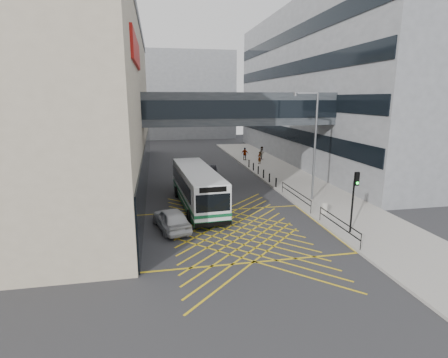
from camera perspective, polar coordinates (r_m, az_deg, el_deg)
ground at (r=23.08m, az=1.92°, el=-8.53°), size 120.00×120.00×0.00m
building_whsmith at (r=39.17m, az=-31.18°, el=10.51°), size 24.17×42.00×16.00m
building_right at (r=53.38m, az=22.36°, el=13.76°), size 24.09×44.00×20.00m
building_far at (r=80.95m, az=-9.24°, el=13.29°), size 28.00×16.00×18.00m
skybridge at (r=33.84m, az=2.45°, el=11.39°), size 20.00×4.10×3.00m
pavement at (r=39.39m, az=9.84°, el=0.56°), size 6.00×54.00×0.16m
box_junction at (r=23.08m, az=1.92°, el=-8.52°), size 12.00×9.00×0.01m
bus at (r=27.75m, az=-4.41°, el=-1.25°), size 3.30×11.11×3.07m
car_white at (r=23.39m, az=-8.58°, el=-6.42°), size 2.95×5.00×1.49m
car_dark at (r=38.29m, az=-2.48°, el=1.34°), size 2.15×4.65×1.41m
car_silver at (r=38.08m, az=-2.26°, el=1.15°), size 2.34×4.23×1.25m
traffic_light at (r=23.07m, az=20.52°, el=-2.24°), size 0.28×0.46×3.95m
street_lamp at (r=29.48m, az=14.28°, el=6.18°), size 1.95×0.89×8.77m
litter_bin at (r=26.97m, az=16.08°, el=-4.55°), size 0.47×0.47×0.81m
kerb_railings at (r=26.34m, az=14.24°, el=-4.15°), size 0.05×12.54×1.00m
bollards at (r=38.40m, az=6.03°, el=1.17°), size 0.14×10.14×0.90m
pedestrian_a at (r=45.43m, az=5.80°, el=3.47°), size 0.77×0.75×1.58m
pedestrian_b at (r=48.53m, az=6.23°, el=4.21°), size 1.02×0.90×1.81m
pedestrian_c at (r=48.05m, az=3.44°, el=4.12°), size 1.12×0.95×1.72m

